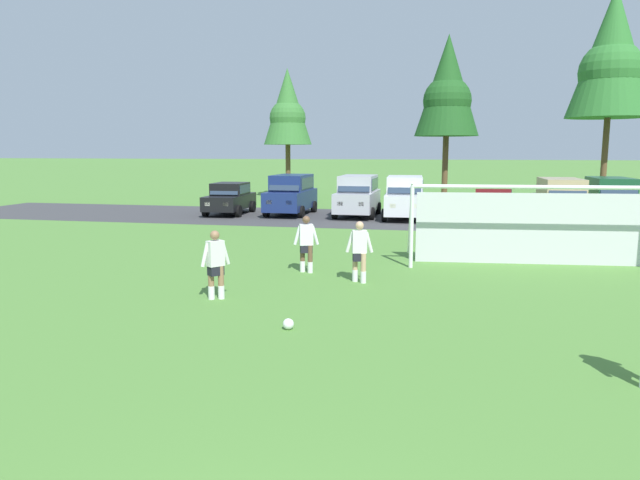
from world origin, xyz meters
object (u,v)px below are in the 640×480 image
at_px(parked_car_slot_far_right, 610,199).
at_px(player_midfield_center, 306,244).
at_px(parked_car_slot_center_left, 358,195).
at_px(parked_car_slot_right, 561,201).
at_px(parked_car_slot_far_left, 230,198).
at_px(soccer_goal, 532,223).
at_px(parked_car_slot_center_right, 493,203).
at_px(parked_car_slot_center, 405,197).
at_px(soccer_ball, 288,324).
at_px(player_striker_near, 216,265).
at_px(parked_car_slot_left, 291,194).
at_px(player_defender_far, 359,252).

bearing_deg(parked_car_slot_far_right, player_midfield_center, -128.72).
bearing_deg(parked_car_slot_center_left, parked_car_slot_right, -6.85).
xyz_separation_m(parked_car_slot_far_left, parked_car_slot_center_left, (7.00, 0.49, 0.24)).
height_order(soccer_goal, parked_car_slot_center_right, soccer_goal).
bearing_deg(parked_car_slot_right, parked_car_slot_center, 174.85).
bearing_deg(parked_car_slot_far_left, parked_car_slot_center_right, 0.12).
relative_size(parked_car_slot_center_left, parked_car_slot_right, 1.00).
bearing_deg(player_midfield_center, parked_car_slot_center, 82.45).
height_order(soccer_ball, player_midfield_center, player_midfield_center).
distance_m(player_midfield_center, parked_car_slot_right, 16.22).
relative_size(soccer_ball, player_midfield_center, 0.13).
height_order(soccer_ball, parked_car_slot_center_left, parked_car_slot_center_left).
distance_m(soccer_goal, player_striker_near, 9.80).
height_order(parked_car_slot_far_left, parked_car_slot_far_right, parked_car_slot_far_right).
relative_size(parked_car_slot_left, parked_car_slot_center_left, 1.00).
height_order(player_midfield_center, player_defender_far, same).
distance_m(soccer_ball, parked_car_slot_center_right, 20.09).
xyz_separation_m(soccer_goal, parked_car_slot_center_left, (-7.12, 12.05, -0.18)).
relative_size(parked_car_slot_left, parked_car_slot_far_right, 1.00).
xyz_separation_m(player_striker_near, player_defender_far, (3.05, 2.46, 0.00)).
bearing_deg(parked_car_slot_right, soccer_ball, -114.14).
bearing_deg(player_striker_near, soccer_ball, -40.06).
xyz_separation_m(soccer_goal, player_midfield_center, (-6.47, -2.45, -0.47)).
xyz_separation_m(soccer_goal, player_striker_near, (-7.85, -5.85, -0.47)).
bearing_deg(parked_car_slot_center_left, parked_car_slot_far_right, 0.91).
relative_size(player_striker_near, parked_car_slot_left, 0.36).
distance_m(parked_car_slot_right, parked_car_slot_far_right, 2.89).
xyz_separation_m(soccer_goal, parked_car_slot_right, (2.78, 10.86, -0.18)).
xyz_separation_m(player_midfield_center, parked_car_slot_center_left, (-0.65, 14.50, 0.29)).
relative_size(player_striker_near, player_defender_far, 1.00).
bearing_deg(player_defender_far, player_midfield_center, 150.67).
bearing_deg(soccer_goal, parked_car_slot_far_left, 140.69).
relative_size(soccer_goal, parked_car_slot_far_right, 1.64).
bearing_deg(parked_car_slot_center_right, parked_car_slot_center, -179.23).
height_order(parked_car_slot_center_left, parked_car_slot_right, same).
height_order(soccer_ball, parked_car_slot_far_left, parked_car_slot_far_left).
relative_size(soccer_ball, parked_car_slot_left, 0.05).
bearing_deg(player_midfield_center, player_defender_far, -29.33).
xyz_separation_m(parked_car_slot_far_left, parked_car_slot_far_right, (19.43, 0.69, 0.24)).
bearing_deg(parked_car_slot_far_right, soccer_ball, -118.53).
bearing_deg(player_striker_near, parked_car_slot_center_right, 66.48).
xyz_separation_m(soccer_ball, parked_car_slot_far_left, (-8.55, 19.33, 0.77)).
distance_m(parked_car_slot_center, parked_car_slot_far_right, 9.96).
xyz_separation_m(player_striker_near, parked_car_slot_left, (-2.94, 17.97, 0.29)).
relative_size(player_defender_far, parked_car_slot_far_left, 0.38).
height_order(player_striker_near, parked_car_slot_center, parked_car_slot_center).
height_order(player_striker_near, parked_car_slot_far_right, parked_car_slot_far_right).
bearing_deg(parked_car_slot_left, parked_car_slot_center, -5.50).
distance_m(soccer_goal, parked_car_slot_far_left, 18.25).
bearing_deg(parked_car_slot_left, soccer_ball, -75.29).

